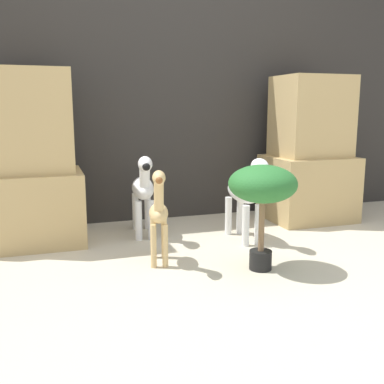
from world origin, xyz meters
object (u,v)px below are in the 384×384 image
zebra_right (246,193)px  zebra_left (143,190)px  giraffe_figurine (159,212)px  potted_palm_front (263,189)px

zebra_right → zebra_left: same height
zebra_left → giraffe_figurine: (-0.04, -0.64, -0.02)m
zebra_right → giraffe_figurine: bearing=-157.6°
potted_palm_front → giraffe_figurine: bearing=154.1°
zebra_left → giraffe_figurine: zebra_left is taller
zebra_left → potted_palm_front: bearing=-61.1°
zebra_right → zebra_left: 0.74m
zebra_left → zebra_right: bearing=-28.5°
giraffe_figurine → potted_palm_front: 0.62m
zebra_right → giraffe_figurine: (-0.70, -0.29, -0.02)m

